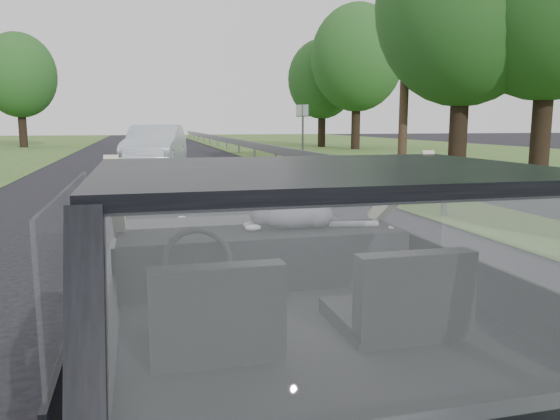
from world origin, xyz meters
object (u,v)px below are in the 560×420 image
cat (293,213)px  highway_sign (303,130)px  utility_pole (406,38)px  subject_car (293,315)px  other_car (155,147)px

cat → highway_sign: (6.61, 21.68, 0.14)m
utility_pole → subject_car: bearing=-118.9°
other_car → utility_pole: size_ratio=0.57×
subject_car → cat: bearing=74.3°
cat → subject_car: bearing=-101.3°
cat → highway_sign: 22.67m
subject_car → highway_sign: 23.35m
subject_car → cat: (0.18, 0.65, 0.36)m
highway_sign → subject_car: bearing=-128.2°
cat → utility_pole: 14.09m
cat → utility_pole: bearing=64.8°
highway_sign → utility_pole: 10.09m
other_car → subject_car: bearing=-78.4°
subject_car → other_car: 17.11m
subject_car → cat: subject_car is taller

